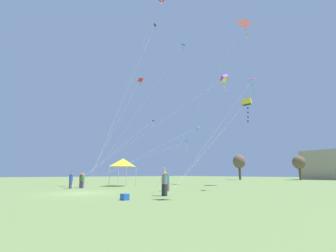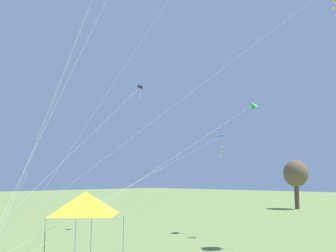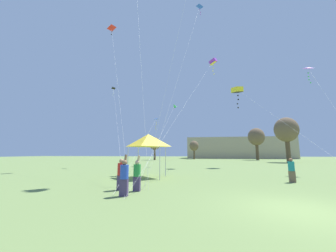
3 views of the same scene
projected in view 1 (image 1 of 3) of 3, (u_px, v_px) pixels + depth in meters
The scene contains 20 objects.
ground_plane at pixel (81, 193), 17.31m from camera, with size 220.00×220.00×0.00m, color olive.
tree_far_right at pixel (299, 163), 54.89m from camera, with size 2.90×2.90×5.85m.
tree_near_right at pixel (239, 162), 57.61m from camera, with size 3.13×3.13×6.32m.
festival_tent at pixel (123, 163), 27.74m from camera, with size 2.61×2.61×3.33m.
cooler_box at pixel (125, 197), 12.68m from camera, with size 0.49×0.34×0.35m, color blue.
person_grey_shirt at pixel (164, 182), 15.22m from camera, with size 0.39×0.39×1.89m.
person_teal_shirt at pixel (167, 181), 19.43m from camera, with size 0.36×0.36×1.53m.
person_red_shirt at pixel (81, 180), 24.29m from camera, with size 0.37×0.37×1.56m.
person_blue_shirt at pixel (71, 180), 22.99m from camera, with size 0.36×0.36×1.78m.
person_green_shirt at pixel (83, 180), 23.53m from camera, with size 0.35×0.35×1.73m.
kite_blue_delta_1 at pixel (182, 47), 31.62m from camera, with size 3.75×11.57×19.68m.
kite_yellow_box_2 at pixel (247, 103), 30.24m from camera, with size 3.84×17.14×11.49m.
kite_black_delta_3 at pixel (154, 29), 40.50m from camera, with size 6.11×12.98×28.50m.
kite_red_delta_4 at pixel (140, 81), 39.96m from camera, with size 7.70×11.75×18.31m.
kite_green_diamond_5 at pixel (197, 127), 36.64m from camera, with size 0.81×18.65×9.35m.
kite_pink_delta_6 at pixel (244, 25), 14.20m from camera, with size 6.77×2.99×11.05m.
kite_purple_delta_7 at pixel (252, 81), 21.33m from camera, with size 2.49×9.24×10.53m.
kite_blue_delta_8 at pixel (186, 142), 38.42m from camera, with size 3.07×20.30×7.14m.
kite_purple_box_9 at pixel (224, 79), 33.54m from camera, with size 6.24×20.25×16.05m.
kite_black_delta_10 at pixel (152, 122), 41.38m from camera, with size 9.16×17.05×11.38m.
Camera 1 is at (18.16, -6.28, 1.44)m, focal length 24.00 mm.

